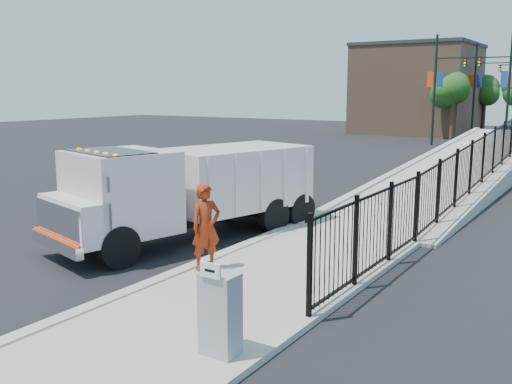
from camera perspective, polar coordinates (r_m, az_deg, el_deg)
The scene contains 16 objects.
ground at distance 13.67m, azimuth -4.13°, elevation -6.98°, with size 120.00×120.00×0.00m, color black.
sidewalk at distance 11.05m, azimuth -2.34°, elevation -10.86°, with size 3.55×12.00×0.12m, color #9E998E.
curb at distance 12.19m, azimuth -9.85°, elevation -8.86°, with size 0.30×12.00×0.16m, color #ADAAA3.
ramp at distance 27.34m, azimuth 20.29°, elevation 1.05°, with size 3.95×24.00×1.70m, color #9E998E.
iron_fence at distance 23.05m, azimuth 21.68°, elevation 1.64°, with size 0.10×28.00×1.80m, color black.
truck at distance 15.43m, azimuth -7.10°, elevation 0.55°, with size 4.28×7.98×2.61m.
worker at distance 12.51m, azimuth -5.02°, elevation -3.51°, with size 0.70×0.46×1.91m, color maroon.
utility_cabinet at distance 8.66m, azimuth -3.60°, elevation -12.08°, with size 0.55×0.40×1.25m, color gray.
arrow_sign at distance 8.24m, azimuth -4.57°, elevation -7.82°, with size 0.35×0.04×0.22m, color white.
debris at distance 12.00m, azimuth -3.15°, elevation -8.63°, with size 0.32×0.32×0.08m, color silver.
light_pole_0 at distance 44.35m, azimuth 17.82°, elevation 10.10°, with size 3.77×0.22×8.00m.
light_pole_1 at distance 43.98m, azimuth 23.58°, elevation 9.76°, with size 3.78×0.22×8.00m.
light_pole_2 at distance 53.52m, azimuth 21.35°, elevation 9.82°, with size 3.78×0.22×8.00m.
tree_0 at distance 49.45m, azimuth 19.18°, elevation 9.49°, with size 2.57×2.57×5.28m.
tree_2 at distance 60.39m, azimuth 21.94°, elevation 9.34°, with size 2.61×2.61×5.30m.
building at distance 56.98m, azimuth 15.81°, elevation 9.74°, with size 10.00×10.00×8.00m, color #8C664C.
Camera 1 is at (7.88, -10.42, 4.02)m, focal length 40.00 mm.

